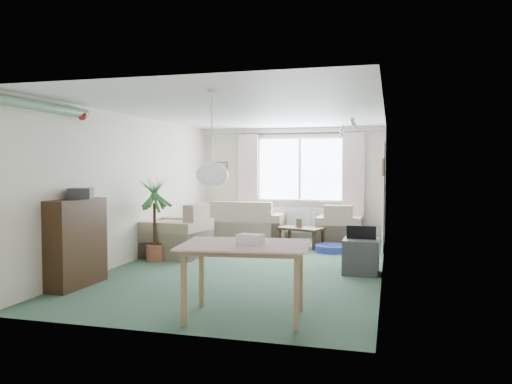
% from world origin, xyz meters
% --- Properties ---
extents(ground, '(6.50, 6.50, 0.00)m').
position_xyz_m(ground, '(0.00, 0.00, 0.00)').
color(ground, '#32533F').
extents(window, '(1.80, 0.03, 1.30)m').
position_xyz_m(window, '(0.20, 3.23, 1.50)').
color(window, white).
extents(curtain_rod, '(2.60, 0.03, 0.03)m').
position_xyz_m(curtain_rod, '(0.20, 3.15, 2.27)').
color(curtain_rod, black).
extents(curtain_left, '(0.45, 0.08, 2.00)m').
position_xyz_m(curtain_left, '(-0.95, 3.13, 1.27)').
color(curtain_left, beige).
extents(curtain_right, '(0.45, 0.08, 2.00)m').
position_xyz_m(curtain_right, '(1.35, 3.13, 1.27)').
color(curtain_right, beige).
extents(radiator, '(1.20, 0.10, 0.55)m').
position_xyz_m(radiator, '(0.20, 3.19, 0.40)').
color(radiator, white).
extents(doorway, '(0.03, 0.95, 2.00)m').
position_xyz_m(doorway, '(1.99, 2.20, 1.00)').
color(doorway, black).
extents(pendant_lamp, '(0.36, 0.36, 0.36)m').
position_xyz_m(pendant_lamp, '(0.20, -2.30, 1.48)').
color(pendant_lamp, white).
extents(tinsel_garland, '(1.60, 1.60, 0.12)m').
position_xyz_m(tinsel_garland, '(-1.92, -2.30, 2.28)').
color(tinsel_garland, '#196626').
extents(bauble_cluster_a, '(0.20, 0.20, 0.20)m').
position_xyz_m(bauble_cluster_a, '(1.30, 0.90, 2.22)').
color(bauble_cluster_a, silver).
extents(bauble_cluster_b, '(0.20, 0.20, 0.20)m').
position_xyz_m(bauble_cluster_b, '(1.60, -0.30, 2.22)').
color(bauble_cluster_b, silver).
extents(wall_picture_back, '(0.28, 0.03, 0.22)m').
position_xyz_m(wall_picture_back, '(-1.60, 3.23, 1.55)').
color(wall_picture_back, brown).
extents(wall_picture_right, '(0.03, 0.24, 0.30)m').
position_xyz_m(wall_picture_right, '(1.98, 1.20, 1.55)').
color(wall_picture_right, brown).
extents(sofa, '(1.69, 0.96, 0.83)m').
position_xyz_m(sofa, '(-0.90, 2.75, 0.41)').
color(sofa, beige).
rests_on(sofa, ground).
extents(armchair_corner, '(0.90, 0.85, 0.79)m').
position_xyz_m(armchair_corner, '(1.12, 2.73, 0.40)').
color(armchair_corner, beige).
rests_on(armchair_corner, ground).
extents(armchair_left, '(1.05, 1.10, 0.92)m').
position_xyz_m(armchair_left, '(-1.50, 0.52, 0.46)').
color(armchair_left, tan).
rests_on(armchair_left, ground).
extents(coffee_table, '(0.95, 0.72, 0.38)m').
position_xyz_m(coffee_table, '(0.44, 2.04, 0.19)').
color(coffee_table, black).
rests_on(coffee_table, ground).
extents(photo_frame, '(0.12, 0.05, 0.16)m').
position_xyz_m(photo_frame, '(0.39, 2.08, 0.46)').
color(photo_frame, brown).
rests_on(photo_frame, coffee_table).
extents(bookshelf, '(0.34, 0.94, 1.14)m').
position_xyz_m(bookshelf, '(-1.84, -1.87, 0.57)').
color(bookshelf, black).
rests_on(bookshelf, ground).
extents(hifi_box, '(0.40, 0.44, 0.14)m').
position_xyz_m(hifi_box, '(-1.83, -1.78, 1.21)').
color(hifi_box, '#2F3034').
rests_on(hifi_box, bookshelf).
extents(houseplant, '(0.61, 0.61, 1.40)m').
position_xyz_m(houseplant, '(-1.65, -0.02, 0.70)').
color(houseplant, '#21541C').
rests_on(houseplant, ground).
extents(dining_table, '(1.29, 0.94, 0.75)m').
position_xyz_m(dining_table, '(0.67, -2.60, 0.38)').
color(dining_table, tan).
rests_on(dining_table, ground).
extents(gift_box, '(0.27, 0.21, 0.12)m').
position_xyz_m(gift_box, '(0.72, -2.59, 0.81)').
color(gift_box, white).
rests_on(gift_box, dining_table).
extents(tv_cube, '(0.51, 0.56, 0.51)m').
position_xyz_m(tv_cube, '(1.70, -0.09, 0.25)').
color(tv_cube, '#3C3C41').
rests_on(tv_cube, ground).
extents(pet_bed, '(0.70, 0.70, 0.12)m').
position_xyz_m(pet_bed, '(1.08, 1.65, 0.06)').
color(pet_bed, '#205094').
rests_on(pet_bed, ground).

